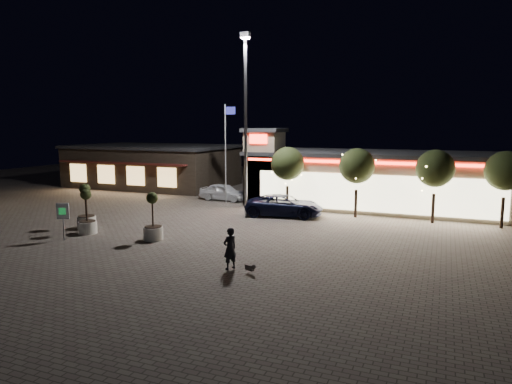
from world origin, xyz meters
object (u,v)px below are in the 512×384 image
at_px(planter_left, 86,215).
at_px(planter_mid, 87,220).
at_px(valet_sign, 63,214).
at_px(white_sedan, 224,192).
at_px(pickup_truck, 284,205).
at_px(pedestrian, 230,248).

height_order(planter_left, planter_mid, planter_left).
xyz_separation_m(planter_left, valet_sign, (1.00, -2.82, 0.60)).
relative_size(white_sedan, planter_left, 1.52).
bearing_deg(planter_left, valet_sign, -70.46).
bearing_deg(valet_sign, pickup_truck, 51.06).
bearing_deg(white_sedan, valet_sign, 176.44).
xyz_separation_m(pickup_truck, planter_left, (-10.02, -8.35, 0.10)).
distance_m(pedestrian, planter_left, 12.37).
distance_m(pickup_truck, pedestrian, 12.40).
bearing_deg(valet_sign, planter_mid, 88.92).
bearing_deg(pedestrian, planter_mid, -76.47).
bearing_deg(pedestrian, pickup_truck, -143.46).
relative_size(pickup_truck, valet_sign, 2.61).
bearing_deg(planter_mid, white_sedan, 81.82).
bearing_deg(planter_mid, valet_sign, -91.08).
relative_size(planter_mid, valet_sign, 1.27).
bearing_deg(planter_left, pedestrian, -18.51).
distance_m(white_sedan, pedestrian, 18.93).
relative_size(pedestrian, valet_sign, 0.89).
relative_size(pickup_truck, planter_left, 1.96).
height_order(white_sedan, valet_sign, valet_sign).
xyz_separation_m(white_sedan, planter_left, (-3.03, -12.88, 0.14)).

